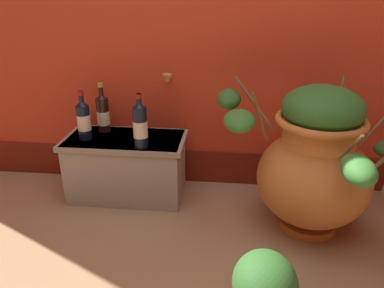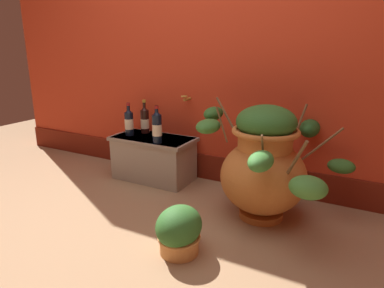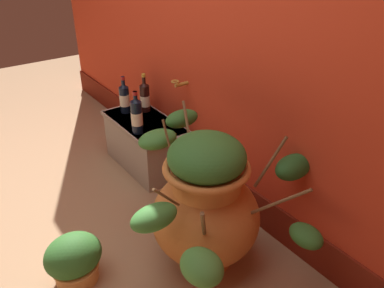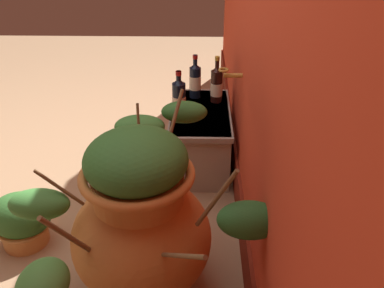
% 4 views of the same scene
% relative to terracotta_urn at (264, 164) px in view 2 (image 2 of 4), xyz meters
% --- Properties ---
extents(ground_plane, '(7.00, 7.00, 0.00)m').
position_rel_terracotta_urn_xyz_m(ground_plane, '(-0.64, -0.65, -0.38)').
color(ground_plane, '#9E7A56').
extents(back_wall, '(4.40, 0.33, 2.60)m').
position_rel_terracotta_urn_xyz_m(back_wall, '(-0.64, 0.55, 0.91)').
color(back_wall, red).
rests_on(back_wall, ground_plane).
extents(terracotta_urn, '(1.04, 0.97, 0.78)m').
position_rel_terracotta_urn_xyz_m(terracotta_urn, '(0.00, 0.00, 0.00)').
color(terracotta_urn, '#C17033').
rests_on(terracotta_urn, ground_plane).
extents(stone_ledge, '(0.71, 0.37, 0.37)m').
position_rel_terracotta_urn_xyz_m(stone_ledge, '(-1.04, 0.23, -0.18)').
color(stone_ledge, '#9E9384').
rests_on(stone_ledge, ground_plane).
extents(wine_bottle_left, '(0.08, 0.08, 0.30)m').
position_rel_terracotta_urn_xyz_m(wine_bottle_left, '(-1.20, 0.33, 0.11)').
color(wine_bottle_left, black).
rests_on(wine_bottle_left, stone_ledge).
extents(wine_bottle_middle, '(0.08, 0.08, 0.30)m').
position_rel_terracotta_urn_xyz_m(wine_bottle_middle, '(-0.92, 0.11, 0.13)').
color(wine_bottle_middle, black).
rests_on(wine_bottle_middle, stone_ledge).
extents(wine_bottle_right, '(0.08, 0.08, 0.28)m').
position_rel_terracotta_urn_xyz_m(wine_bottle_right, '(-1.26, 0.20, 0.11)').
color(wine_bottle_right, black).
rests_on(wine_bottle_right, stone_ledge).
extents(potted_shrub, '(0.25, 0.30, 0.28)m').
position_rel_terracotta_urn_xyz_m(potted_shrub, '(-0.28, -0.63, -0.24)').
color(potted_shrub, '#D68E4C').
rests_on(potted_shrub, ground_plane).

